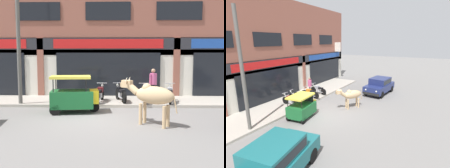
% 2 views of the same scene
% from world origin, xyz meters
% --- Properties ---
extents(ground_plane, '(90.00, 90.00, 0.00)m').
position_xyz_m(ground_plane, '(0.00, 0.00, 0.00)').
color(ground_plane, slate).
extents(sidewalk, '(19.00, 3.05, 0.13)m').
position_xyz_m(sidewalk, '(0.00, 3.73, 0.07)').
color(sidewalk, '#A8A093').
rests_on(sidewalk, ground).
extents(shop_building, '(23.00, 1.40, 8.06)m').
position_xyz_m(shop_building, '(0.01, 5.51, 3.81)').
color(shop_building, '#8E5142').
rests_on(shop_building, ground).
extents(cow, '(1.86, 1.44, 1.61)m').
position_xyz_m(cow, '(1.69, -0.85, 1.01)').
color(cow, tan).
rests_on(cow, ground).
extents(auto_rickshaw, '(2.06, 1.37, 1.52)m').
position_xyz_m(auto_rickshaw, '(-1.26, 1.16, 0.66)').
color(auto_rickshaw, black).
rests_on(auto_rickshaw, ground).
extents(motorcycle_0, '(0.54, 1.81, 0.88)m').
position_xyz_m(motorcycle_0, '(-0.32, 3.08, 0.52)').
color(motorcycle_0, black).
rests_on(motorcycle_0, sidewalk).
extents(motorcycle_1, '(0.67, 1.78, 0.88)m').
position_xyz_m(motorcycle_1, '(0.70, 3.23, 0.52)').
color(motorcycle_1, black).
rests_on(motorcycle_1, sidewalk).
extents(motorcycle_2, '(0.52, 1.81, 0.88)m').
position_xyz_m(motorcycle_2, '(1.84, 3.00, 0.52)').
color(motorcycle_2, black).
rests_on(motorcycle_2, sidewalk).
extents(motorcycle_3, '(0.59, 1.80, 0.88)m').
position_xyz_m(motorcycle_3, '(3.06, 3.04, 0.52)').
color(motorcycle_3, black).
rests_on(motorcycle_3, sidewalk).
extents(pedestrian, '(0.40, 0.35, 1.60)m').
position_xyz_m(pedestrian, '(2.29, 3.36, 1.12)').
color(pedestrian, '#2D2D33').
rests_on(pedestrian, sidewalk).
extents(utility_pole, '(0.18, 0.18, 6.27)m').
position_xyz_m(utility_pole, '(-4.01, 2.50, 3.27)').
color(utility_pole, '#595651').
rests_on(utility_pole, sidewalk).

